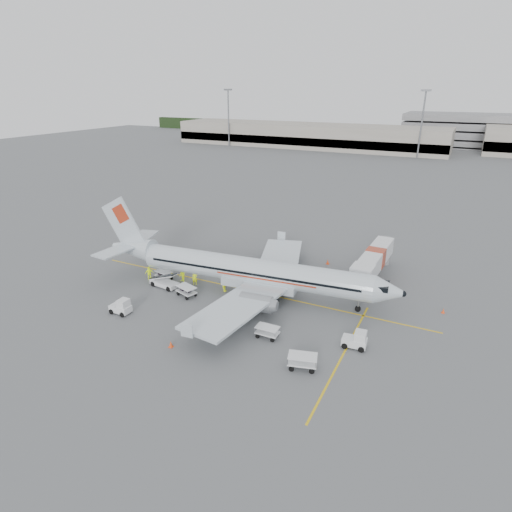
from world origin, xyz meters
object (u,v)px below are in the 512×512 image
(jet_bridge, at_px, (375,264))
(belt_loader, at_px, (164,277))
(tug_fore, at_px, (355,339))
(tug_aft, at_px, (120,306))
(tug_mid, at_px, (211,315))
(aircraft, at_px, (253,254))

(jet_bridge, xyz_separation_m, belt_loader, (-22.63, -14.01, -0.67))
(jet_bridge, height_order, belt_loader, jet_bridge)
(tug_fore, xyz_separation_m, tug_aft, (-24.57, -4.83, -0.01))
(tug_mid, relative_size, tug_aft, 0.86)
(aircraft, distance_m, jet_bridge, 16.39)
(jet_bridge, relative_size, tug_aft, 6.74)
(belt_loader, bearing_deg, tug_fore, 0.47)
(aircraft, distance_m, tug_mid, 8.95)
(jet_bridge, height_order, tug_mid, jet_bridge)
(aircraft, bearing_deg, belt_loader, -168.77)
(tug_mid, height_order, tug_aft, tug_aft)
(belt_loader, relative_size, tug_fore, 2.13)
(aircraft, distance_m, belt_loader, 11.76)
(tug_fore, bearing_deg, tug_aft, -173.04)
(belt_loader, bearing_deg, tug_aft, -84.81)
(jet_bridge, bearing_deg, tug_aft, -134.73)
(jet_bridge, distance_m, tug_mid, 22.71)
(belt_loader, bearing_deg, aircraft, 23.39)
(aircraft, bearing_deg, tug_mid, -102.96)
(aircraft, height_order, belt_loader, aircraft)
(jet_bridge, distance_m, belt_loader, 26.63)
(aircraft, height_order, tug_mid, aircraft)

